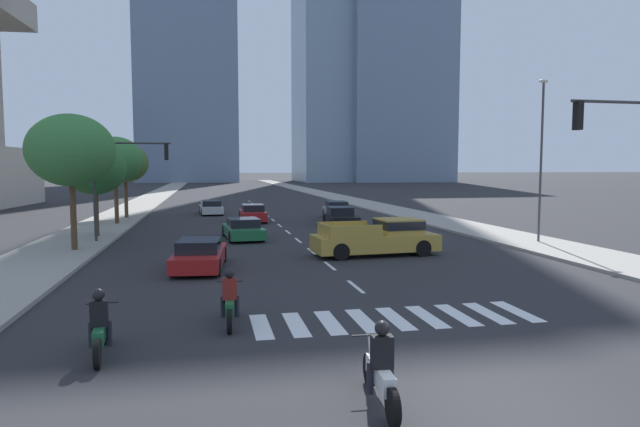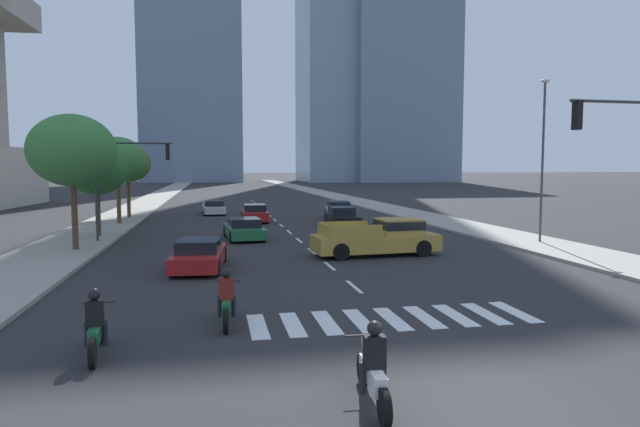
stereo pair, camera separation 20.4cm
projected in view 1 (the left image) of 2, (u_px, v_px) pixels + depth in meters
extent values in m
plane|color=#28282B|center=(508.00, 409.00, 9.12)|extent=(800.00, 800.00, 0.00)
cube|color=gray|center=(437.00, 220.00, 40.79)|extent=(4.00, 260.00, 0.15)
cube|color=gray|center=(100.00, 228.00, 35.98)|extent=(4.00, 260.00, 0.15)
cube|color=silver|center=(261.00, 326.00, 13.86)|extent=(0.45, 2.25, 0.01)
cube|color=silver|center=(296.00, 324.00, 14.05)|extent=(0.45, 2.25, 0.01)
cube|color=silver|center=(330.00, 322.00, 14.23)|extent=(0.45, 2.25, 0.01)
cube|color=silver|center=(363.00, 320.00, 14.41)|extent=(0.45, 2.25, 0.01)
cube|color=silver|center=(395.00, 318.00, 14.59)|extent=(0.45, 2.25, 0.01)
cube|color=silver|center=(427.00, 317.00, 14.77)|extent=(0.45, 2.25, 0.01)
cube|color=silver|center=(457.00, 315.00, 14.95)|extent=(0.45, 2.25, 0.01)
cube|color=silver|center=(487.00, 313.00, 15.13)|extent=(0.45, 2.25, 0.01)
cube|color=silver|center=(517.00, 311.00, 15.32)|extent=(0.45, 2.25, 0.01)
cube|color=silver|center=(356.00, 287.00, 18.49)|extent=(0.14, 2.00, 0.01)
cube|color=silver|center=(330.00, 266.00, 22.40)|extent=(0.14, 2.00, 0.01)
cube|color=silver|center=(312.00, 251.00, 26.30)|extent=(0.14, 2.00, 0.01)
cube|color=silver|center=(298.00, 240.00, 30.20)|extent=(0.14, 2.00, 0.01)
cube|color=silver|center=(288.00, 232.00, 34.11)|extent=(0.14, 2.00, 0.01)
cube|color=silver|center=(280.00, 225.00, 38.01)|extent=(0.14, 2.00, 0.01)
cube|color=silver|center=(273.00, 220.00, 41.91)|extent=(0.14, 2.00, 0.01)
cube|color=silver|center=(267.00, 215.00, 45.82)|extent=(0.14, 2.00, 0.01)
cube|color=silver|center=(263.00, 212.00, 49.72)|extent=(0.14, 2.00, 0.01)
cube|color=silver|center=(259.00, 208.00, 53.62)|extent=(0.14, 2.00, 0.01)
cube|color=silver|center=(255.00, 206.00, 57.53)|extent=(0.14, 2.00, 0.01)
cube|color=silver|center=(252.00, 203.00, 61.43)|extent=(0.14, 2.00, 0.01)
cube|color=silver|center=(249.00, 201.00, 65.33)|extent=(0.14, 2.00, 0.01)
cylinder|color=black|center=(369.00, 370.00, 10.09)|extent=(0.16, 0.61, 0.60)
cylinder|color=black|center=(393.00, 407.00, 8.51)|extent=(0.16, 0.61, 0.60)
cube|color=silver|center=(380.00, 374.00, 9.28)|extent=(0.30, 1.29, 0.32)
cylinder|color=#B2B2B7|center=(371.00, 356.00, 9.97)|extent=(0.08, 0.32, 0.67)
cylinder|color=black|center=(370.00, 335.00, 9.99)|extent=(0.70, 0.08, 0.04)
cube|color=black|center=(382.00, 352.00, 9.15)|extent=(0.37, 0.26, 0.55)
sphere|color=black|center=(382.00, 328.00, 9.11)|extent=(0.26, 0.26, 0.26)
cylinder|color=black|center=(370.00, 378.00, 9.26)|extent=(0.13, 0.13, 0.55)
cylinder|color=black|center=(391.00, 377.00, 9.31)|extent=(0.13, 0.13, 0.55)
cylinder|color=black|center=(231.00, 305.00, 14.82)|extent=(0.15, 0.61, 0.60)
cylinder|color=black|center=(230.00, 321.00, 13.25)|extent=(0.15, 0.61, 0.60)
cube|color=#1E6038|center=(230.00, 304.00, 14.02)|extent=(0.29, 1.29, 0.32)
cylinder|color=#B2B2B7|center=(230.00, 295.00, 14.70)|extent=(0.08, 0.32, 0.67)
cylinder|color=black|center=(230.00, 281.00, 14.72)|extent=(0.70, 0.08, 0.04)
cube|color=maroon|center=(230.00, 289.00, 13.88)|extent=(0.37, 0.26, 0.55)
sphere|color=black|center=(229.00, 273.00, 13.85)|extent=(0.26, 0.26, 0.26)
cylinder|color=black|center=(223.00, 307.00, 14.00)|extent=(0.13, 0.13, 0.55)
cylinder|color=black|center=(237.00, 306.00, 14.05)|extent=(0.13, 0.13, 0.55)
cylinder|color=black|center=(103.00, 331.00, 12.46)|extent=(0.18, 0.61, 0.60)
cylinder|color=black|center=(97.00, 354.00, 10.94)|extent=(0.18, 0.61, 0.60)
cube|color=#1E6038|center=(100.00, 332.00, 11.68)|extent=(0.35, 1.30, 0.32)
cylinder|color=#B2B2B7|center=(103.00, 320.00, 12.34)|extent=(0.09, 0.32, 0.67)
cylinder|color=black|center=(102.00, 303.00, 12.36)|extent=(0.70, 0.11, 0.04)
cube|color=black|center=(99.00, 313.00, 11.55)|extent=(0.38, 0.27, 0.55)
sphere|color=black|center=(98.00, 295.00, 11.51)|extent=(0.26, 0.26, 0.26)
cylinder|color=black|center=(91.00, 335.00, 11.63)|extent=(0.13, 0.13, 0.55)
cylinder|color=black|center=(109.00, 333.00, 11.74)|extent=(0.13, 0.13, 0.55)
cube|color=#B28E38|center=(375.00, 242.00, 25.05)|extent=(5.89, 2.39, 0.75)
cube|color=#B28E38|center=(399.00, 226.00, 25.30)|extent=(1.97, 1.95, 0.70)
cube|color=black|center=(399.00, 224.00, 25.29)|extent=(1.99, 1.99, 0.39)
cube|color=#B28E38|center=(343.00, 227.00, 25.56)|extent=(2.42, 0.25, 0.55)
cube|color=#B28E38|center=(356.00, 232.00, 23.74)|extent=(2.42, 0.25, 0.55)
cube|color=#B28E38|center=(324.00, 230.00, 24.32)|extent=(0.22, 1.91, 0.55)
cylinder|color=black|center=(406.00, 243.00, 26.45)|extent=(0.78, 0.31, 0.76)
cylinder|color=black|center=(423.00, 248.00, 24.74)|extent=(0.78, 0.31, 0.76)
cylinder|color=black|center=(329.00, 246.00, 25.39)|extent=(0.78, 0.31, 0.76)
cylinder|color=black|center=(341.00, 252.00, 23.68)|extent=(0.78, 0.31, 0.76)
cube|color=black|center=(340.00, 219.00, 37.76)|extent=(2.09, 4.84, 0.59)
cube|color=black|center=(340.00, 211.00, 37.95)|extent=(1.72, 2.22, 0.55)
cylinder|color=black|center=(357.00, 223.00, 36.30)|extent=(0.26, 0.65, 0.64)
cylinder|color=black|center=(333.00, 224.00, 36.07)|extent=(0.26, 0.65, 0.64)
cylinder|color=black|center=(348.00, 219.00, 39.48)|extent=(0.26, 0.65, 0.64)
cylinder|color=black|center=(325.00, 219.00, 39.25)|extent=(0.26, 0.65, 0.64)
cube|color=#1E6038|center=(243.00, 231.00, 30.82)|extent=(2.27, 4.60, 0.55)
cube|color=black|center=(243.00, 223.00, 30.56)|extent=(1.83, 2.14, 0.48)
cylinder|color=black|center=(224.00, 231.00, 32.02)|extent=(0.27, 0.66, 0.64)
cylinder|color=black|center=(253.00, 230.00, 32.51)|extent=(0.27, 0.66, 0.64)
cylinder|color=black|center=(231.00, 237.00, 29.14)|extent=(0.27, 0.66, 0.64)
cylinder|color=black|center=(263.00, 236.00, 29.63)|extent=(0.27, 0.66, 0.64)
cube|color=#B7BABF|center=(211.00, 209.00, 47.11)|extent=(2.08, 4.83, 0.57)
cube|color=black|center=(211.00, 203.00, 46.84)|extent=(1.69, 2.22, 0.46)
cylinder|color=black|center=(201.00, 209.00, 48.45)|extent=(0.26, 0.65, 0.64)
cylinder|color=black|center=(219.00, 209.00, 48.88)|extent=(0.26, 0.65, 0.64)
cylinder|color=black|center=(203.00, 212.00, 45.37)|extent=(0.26, 0.65, 0.64)
cylinder|color=black|center=(222.00, 212.00, 45.80)|extent=(0.26, 0.65, 0.64)
cube|color=maroon|center=(253.00, 215.00, 40.66)|extent=(1.80, 4.56, 0.65)
cube|color=black|center=(253.00, 208.00, 40.39)|extent=(1.56, 2.06, 0.49)
cylinder|color=black|center=(241.00, 216.00, 42.02)|extent=(0.23, 0.64, 0.64)
cylinder|color=black|center=(261.00, 215.00, 42.35)|extent=(0.23, 0.64, 0.64)
cylinder|color=black|center=(244.00, 219.00, 39.01)|extent=(0.23, 0.64, 0.64)
cylinder|color=black|center=(265.00, 219.00, 39.34)|extent=(0.23, 0.64, 0.64)
cube|color=maroon|center=(200.00, 258.00, 21.74)|extent=(2.26, 4.73, 0.57)
cube|color=black|center=(199.00, 245.00, 21.47)|extent=(1.79, 2.21, 0.48)
cylinder|color=black|center=(185.00, 255.00, 23.21)|extent=(0.28, 0.66, 0.64)
cylinder|color=black|center=(224.00, 254.00, 23.38)|extent=(0.28, 0.66, 0.64)
cylinder|color=black|center=(173.00, 268.00, 20.13)|extent=(0.28, 0.66, 0.64)
cylinder|color=black|center=(218.00, 267.00, 20.30)|extent=(0.28, 0.66, 0.64)
cube|color=#B7BABF|center=(337.00, 212.00, 43.14)|extent=(2.16, 4.83, 0.68)
cube|color=black|center=(337.00, 204.00, 43.32)|extent=(1.72, 2.24, 0.51)
cylinder|color=black|center=(350.00, 216.00, 41.66)|extent=(0.27, 0.66, 0.64)
cylinder|color=black|center=(330.00, 216.00, 41.48)|extent=(0.27, 0.66, 0.64)
cylinder|color=black|center=(344.00, 213.00, 44.82)|extent=(0.27, 0.66, 0.64)
cylinder|color=black|center=(325.00, 213.00, 44.64)|extent=(0.27, 0.66, 0.64)
cylinder|color=#333335|center=(637.00, 103.00, 17.39)|extent=(4.76, 0.10, 0.10)
cube|color=black|center=(578.00, 115.00, 17.00)|extent=(0.20, 0.28, 0.90)
sphere|color=red|center=(578.00, 106.00, 16.98)|extent=(0.18, 0.18, 0.18)
sphere|color=orange|center=(578.00, 115.00, 17.00)|extent=(0.18, 0.18, 0.18)
sphere|color=green|center=(578.00, 125.00, 17.03)|extent=(0.18, 0.18, 0.18)
cylinder|color=#333335|center=(94.00, 188.00, 28.64)|extent=(0.14, 0.14, 5.58)
cylinder|color=#333335|center=(132.00, 143.00, 28.83)|extent=(3.96, 0.10, 0.10)
cube|color=black|center=(166.00, 152.00, 29.22)|extent=(0.20, 0.28, 0.90)
sphere|color=red|center=(166.00, 146.00, 29.19)|extent=(0.18, 0.18, 0.18)
sphere|color=orange|center=(166.00, 152.00, 29.22)|extent=(0.18, 0.18, 0.18)
sphere|color=green|center=(167.00, 157.00, 29.25)|extent=(0.18, 0.18, 0.18)
cube|color=#19662D|center=(94.00, 184.00, 28.62)|extent=(0.60, 0.04, 0.18)
cylinder|color=#3F3F42|center=(541.00, 163.00, 28.42)|extent=(0.12, 0.12, 8.24)
ellipsoid|color=beige|center=(544.00, 81.00, 28.07)|extent=(0.50, 0.24, 0.20)
cylinder|color=#4C3823|center=(73.00, 217.00, 25.72)|extent=(0.28, 0.28, 3.10)
ellipsoid|color=#387538|center=(71.00, 150.00, 25.46)|extent=(4.00, 4.00, 3.40)
cylinder|color=#4C3823|center=(96.00, 214.00, 30.97)|extent=(0.28, 0.28, 2.44)
ellipsoid|color=#2D662D|center=(95.00, 169.00, 30.75)|extent=(3.47, 3.47, 2.95)
cylinder|color=#4C3823|center=(116.00, 202.00, 37.86)|extent=(0.28, 0.28, 2.95)
ellipsoid|color=#387538|center=(115.00, 160.00, 37.61)|extent=(3.72, 3.72, 3.16)
cylinder|color=#4C3823|center=(126.00, 199.00, 42.35)|extent=(0.28, 0.28, 2.83)
ellipsoid|color=#426028|center=(125.00, 163.00, 42.11)|extent=(3.53, 3.53, 3.00)
cube|color=slate|center=(396.00, 56.00, 152.11)|extent=(28.34, 21.49, 70.53)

